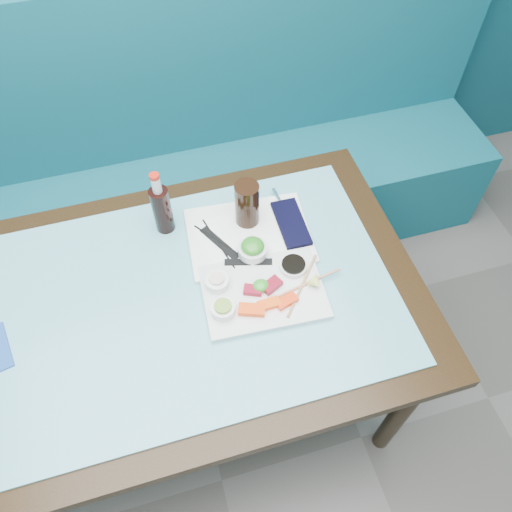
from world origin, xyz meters
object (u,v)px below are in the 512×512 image
object	(u,v)px
booth_bench	(152,185)
serving_tray	(249,236)
sashimi_plate	(263,292)
seaweed_bowl	(253,251)
dining_table	(182,315)
cola_bottle_body	(162,210)
cola_glass	(247,204)

from	to	relation	value
booth_bench	serving_tray	bearing A→B (deg)	-69.52
sashimi_plate	booth_bench	bearing A→B (deg)	108.63
serving_tray	seaweed_bowl	bearing A→B (deg)	-93.02
dining_table	seaweed_bowl	size ratio (longest dim) A/B	15.98
sashimi_plate	seaweed_bowl	distance (m)	0.13
sashimi_plate	serving_tray	world-z (taller)	sashimi_plate
booth_bench	serving_tray	distance (m)	0.83
seaweed_bowl	cola_bottle_body	bearing A→B (deg)	141.13
dining_table	cola_glass	size ratio (longest dim) A/B	9.18
serving_tray	seaweed_bowl	world-z (taller)	seaweed_bowl
serving_tray	booth_bench	bearing A→B (deg)	115.05
serving_tray	cola_bottle_body	distance (m)	0.27
dining_table	cola_glass	world-z (taller)	cola_glass
dining_table	seaweed_bowl	bearing A→B (deg)	18.82
booth_bench	cola_bottle_body	size ratio (longest dim) A/B	18.23
serving_tray	cola_glass	xyz separation A→B (m)	(0.01, 0.05, 0.08)
booth_bench	dining_table	size ratio (longest dim) A/B	2.14
seaweed_bowl	cola_glass	bearing A→B (deg)	81.25
sashimi_plate	cola_bottle_body	bearing A→B (deg)	128.70
dining_table	sashimi_plate	bearing A→B (deg)	-11.69
seaweed_bowl	cola_bottle_body	distance (m)	0.30
booth_bench	dining_table	bearing A→B (deg)	-90.00
booth_bench	cola_glass	distance (m)	0.83
booth_bench	sashimi_plate	xyz separation A→B (m)	(0.24, -0.89, 0.39)
cola_glass	cola_bottle_body	distance (m)	0.25
booth_bench	cola_bottle_body	world-z (taller)	booth_bench
sashimi_plate	cola_bottle_body	world-z (taller)	cola_bottle_body
cola_glass	cola_bottle_body	xyz separation A→B (m)	(-0.25, 0.05, -0.01)
booth_bench	cola_glass	world-z (taller)	booth_bench
dining_table	serving_tray	size ratio (longest dim) A/B	3.79
sashimi_plate	serving_tray	size ratio (longest dim) A/B	0.92
cola_bottle_body	cola_glass	bearing A→B (deg)	-12.33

